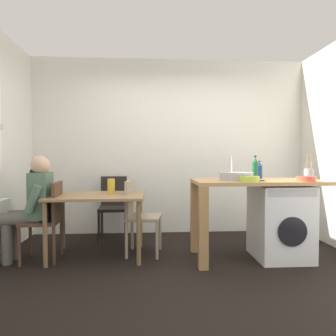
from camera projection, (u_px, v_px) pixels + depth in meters
ground_plane at (182, 275)px, 2.97m from camera, size 5.46×5.46×0.00m
wall_back at (170, 147)px, 4.67m from camera, size 4.60×0.10×2.70m
dining_table at (97, 203)px, 3.52m from camera, size 1.10×0.76×0.74m
chair_person_seat at (48, 216)px, 3.39m from camera, size 0.42×0.42×0.90m
chair_opposite at (138, 213)px, 3.61m from camera, size 0.45×0.45×0.90m
chair_spare_by_wall at (114, 204)px, 4.30m from camera, size 0.42×0.42×0.90m
seated_person at (33, 202)px, 3.37m from camera, size 0.51×0.52×1.20m
kitchen_counter at (241, 194)px, 3.43m from camera, size 1.50×0.68×0.92m
washing_machine at (280, 222)px, 3.47m from camera, size 0.60×0.61×0.86m
sink_basin at (236, 176)px, 3.41m from camera, size 0.38×0.38×0.09m
tap at (232, 167)px, 3.59m from camera, size 0.02×0.02×0.28m
bottle_tall_green at (255, 169)px, 3.52m from camera, size 0.07×0.07×0.28m
bottle_squat_brown at (259, 170)px, 3.68m from camera, size 0.07×0.07×0.22m
mixing_bowl at (249, 178)px, 3.22m from camera, size 0.22×0.22×0.06m
utensil_crock at (309, 174)px, 3.52m from camera, size 0.11×0.11×0.30m
colander at (306, 179)px, 3.24m from camera, size 0.20×0.20×0.06m
vase at (111, 186)px, 3.62m from camera, size 0.09×0.09×0.18m
scissors at (257, 180)px, 3.33m from camera, size 0.15×0.06×0.01m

